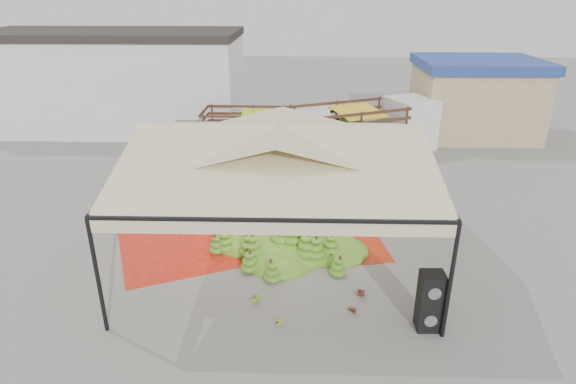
{
  "coord_description": "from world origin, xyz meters",
  "views": [
    {
      "loc": [
        0.62,
        -13.19,
        7.61
      ],
      "look_at": [
        0.2,
        1.5,
        1.3
      ],
      "focal_mm": 30.0,
      "sensor_mm": 36.0,
      "label": 1
    }
  ],
  "objects_px": {
    "banana_heap": "(293,233)",
    "speaker_stack": "(430,301)",
    "truck_right": "(370,122)",
    "truck_left": "(272,125)",
    "vendor": "(283,166)"
  },
  "relations": [
    {
      "from": "banana_heap",
      "to": "truck_left",
      "type": "distance_m",
      "value": 9.87
    },
    {
      "from": "speaker_stack",
      "to": "truck_right",
      "type": "xyz_separation_m",
      "value": [
        0.25,
        13.48,
        0.75
      ]
    },
    {
      "from": "vendor",
      "to": "truck_right",
      "type": "height_order",
      "value": "truck_right"
    },
    {
      "from": "truck_right",
      "to": "vendor",
      "type": "bearing_deg",
      "value": -157.46
    },
    {
      "from": "truck_right",
      "to": "speaker_stack",
      "type": "bearing_deg",
      "value": -114.64
    },
    {
      "from": "truck_right",
      "to": "truck_left",
      "type": "bearing_deg",
      "value": 156.14
    },
    {
      "from": "banana_heap",
      "to": "speaker_stack",
      "type": "relative_size",
      "value": 3.35
    },
    {
      "from": "vendor",
      "to": "truck_left",
      "type": "height_order",
      "value": "truck_left"
    },
    {
      "from": "vendor",
      "to": "truck_left",
      "type": "xyz_separation_m",
      "value": [
        -0.7,
        4.27,
        0.56
      ]
    },
    {
      "from": "speaker_stack",
      "to": "vendor",
      "type": "relative_size",
      "value": 1.03
    },
    {
      "from": "speaker_stack",
      "to": "truck_right",
      "type": "distance_m",
      "value": 13.51
    },
    {
      "from": "speaker_stack",
      "to": "banana_heap",
      "type": "bearing_deg",
      "value": 129.78
    },
    {
      "from": "speaker_stack",
      "to": "vendor",
      "type": "xyz_separation_m",
      "value": [
        -3.84,
        9.23,
        -0.02
      ]
    },
    {
      "from": "speaker_stack",
      "to": "truck_left",
      "type": "height_order",
      "value": "truck_left"
    },
    {
      "from": "banana_heap",
      "to": "speaker_stack",
      "type": "height_order",
      "value": "speaker_stack"
    }
  ]
}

